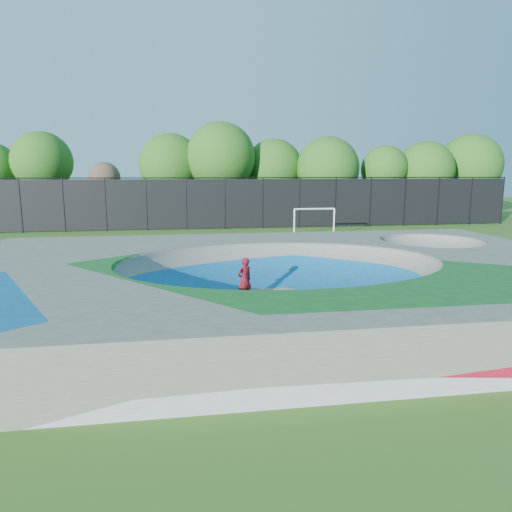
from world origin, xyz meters
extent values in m
plane|color=#36601A|center=(0.00, 0.00, 0.00)|extent=(120.00, 120.00, 0.00)
cube|color=gray|center=(0.00, 0.00, 0.75)|extent=(22.00, 14.00, 1.50)
imported|color=red|center=(-1.16, 0.32, 0.77)|extent=(0.67, 0.60, 1.55)
cube|color=black|center=(-1.16, 0.32, 0.03)|extent=(0.80, 0.54, 0.05)
cylinder|color=white|center=(4.37, 15.97, 0.96)|extent=(0.12, 0.12, 1.91)
cylinder|color=white|center=(7.24, 15.97, 0.96)|extent=(0.12, 0.12, 1.91)
cylinder|color=white|center=(5.81, 15.97, 1.91)|extent=(2.87, 0.12, 0.12)
cylinder|color=black|center=(-15.00, 21.00, 2.00)|extent=(0.09, 0.09, 4.00)
cylinder|color=black|center=(-12.00, 21.00, 2.00)|extent=(0.09, 0.09, 4.00)
cylinder|color=black|center=(-9.00, 21.00, 2.00)|extent=(0.09, 0.09, 4.00)
cylinder|color=black|center=(-6.00, 21.00, 2.00)|extent=(0.09, 0.09, 4.00)
cylinder|color=black|center=(-3.00, 21.00, 2.00)|extent=(0.09, 0.09, 4.00)
cylinder|color=black|center=(0.00, 21.00, 2.00)|extent=(0.09, 0.09, 4.00)
cylinder|color=black|center=(3.00, 21.00, 2.00)|extent=(0.09, 0.09, 4.00)
cylinder|color=black|center=(6.00, 21.00, 2.00)|extent=(0.09, 0.09, 4.00)
cylinder|color=black|center=(9.00, 21.00, 2.00)|extent=(0.09, 0.09, 4.00)
cylinder|color=black|center=(12.00, 21.00, 2.00)|extent=(0.09, 0.09, 4.00)
cylinder|color=black|center=(15.00, 21.00, 2.00)|extent=(0.09, 0.09, 4.00)
cylinder|color=black|center=(18.00, 21.00, 2.00)|extent=(0.09, 0.09, 4.00)
cylinder|color=black|center=(21.00, 21.00, 2.00)|extent=(0.09, 0.09, 4.00)
cylinder|color=black|center=(24.00, 21.00, 2.00)|extent=(0.09, 0.09, 4.00)
cube|color=black|center=(0.00, 21.00, 2.00)|extent=(48.00, 0.03, 3.80)
cylinder|color=black|center=(0.00, 21.00, 4.00)|extent=(48.00, 0.08, 0.08)
cylinder|color=#4A3325|center=(-14.56, 25.55, 1.74)|extent=(0.44, 0.44, 3.48)
sphere|color=#285F19|center=(-14.56, 25.55, 5.30)|extent=(4.84, 4.84, 4.84)
cylinder|color=#4A3325|center=(-9.73, 25.79, 1.44)|extent=(0.44, 0.44, 2.88)
sphere|color=brown|center=(-9.73, 25.79, 3.98)|extent=(2.60, 2.60, 2.60)
cylinder|color=#4A3325|center=(-4.26, 26.85, 1.50)|extent=(0.44, 0.44, 3.00)
sphere|color=#285F19|center=(-4.26, 26.85, 5.06)|extent=(5.49, 5.49, 5.49)
cylinder|color=#4A3325|center=(0.09, 25.53, 1.74)|extent=(0.44, 0.44, 3.48)
sphere|color=#285F19|center=(0.09, 25.53, 5.72)|extent=(5.97, 5.97, 5.97)
cylinder|color=#4A3325|center=(4.99, 26.71, 1.44)|extent=(0.44, 0.44, 2.88)
sphere|color=#285F19|center=(4.99, 26.71, 4.83)|extent=(5.19, 5.19, 5.19)
cylinder|color=#4A3325|center=(9.49, 24.86, 1.32)|extent=(0.44, 0.44, 2.65)
sphere|color=#285F19|center=(9.49, 24.86, 4.74)|extent=(5.58, 5.58, 5.58)
cylinder|color=#4A3325|center=(14.94, 25.15, 1.58)|extent=(0.44, 0.44, 3.15)
sphere|color=#285F19|center=(14.94, 25.15, 4.73)|extent=(4.22, 4.22, 4.22)
cylinder|color=#4A3325|center=(18.90, 25.11, 1.32)|extent=(0.44, 0.44, 2.63)
sphere|color=#285F19|center=(18.90, 25.11, 4.62)|extent=(5.29, 5.29, 5.29)
cylinder|color=#4A3325|center=(24.23, 26.41, 1.42)|extent=(0.44, 0.44, 2.84)
sphere|color=#285F19|center=(24.23, 26.41, 5.09)|extent=(6.00, 6.00, 6.00)
camera|label=1|loc=(-3.12, -14.76, 4.39)|focal=32.00mm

